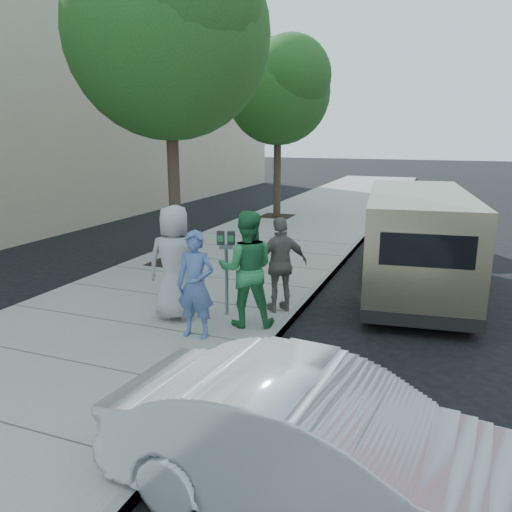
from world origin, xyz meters
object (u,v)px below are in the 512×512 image
(person_gray_shirt, at_px, (175,263))
(person_striped_polo, at_px, (281,265))
(tree_near, at_px, (170,27))
(person_officer, at_px, (196,285))
(van, at_px, (415,239))
(sedan, at_px, (323,449))
(person_green_shirt, at_px, (247,269))
(parking_meter, at_px, (226,255))
(tree_far, at_px, (279,87))

(person_gray_shirt, distance_m, person_striped_polo, 1.84)
(person_striped_polo, bearing_deg, tree_near, -75.03)
(person_officer, bearing_deg, van, 51.73)
(van, xyz_separation_m, person_striped_polo, (-2.09, -2.55, -0.11))
(van, height_order, person_striped_polo, van)
(sedan, height_order, person_green_shirt, person_green_shirt)
(tree_near, relative_size, person_gray_shirt, 3.84)
(van, relative_size, person_green_shirt, 3.06)
(van, distance_m, person_gray_shirt, 5.08)
(sedan, relative_size, person_officer, 2.33)
(parking_meter, xyz_separation_m, person_officer, (-0.04, -1.05, -0.24))
(person_green_shirt, distance_m, person_gray_shirt, 1.25)
(person_striped_polo, bearing_deg, person_officer, 21.53)
(tree_near, relative_size, person_green_shirt, 3.94)
(parking_meter, bearing_deg, van, 28.26)
(parking_meter, distance_m, person_officer, 1.08)
(sedan, relative_size, person_gray_shirt, 2.00)
(tree_far, relative_size, person_green_shirt, 3.40)
(van, bearing_deg, parking_meter, -140.16)
(van, bearing_deg, person_officer, -132.34)
(tree_far, height_order, parking_meter, tree_far)
(tree_near, height_order, person_gray_shirt, tree_near)
(tree_near, bearing_deg, parking_meter, -47.71)
(tree_far, xyz_separation_m, person_officer, (2.61, -11.56, -3.89))
(tree_far, bearing_deg, person_striped_polo, -70.89)
(tree_near, relative_size, tree_far, 1.16)
(parking_meter, bearing_deg, person_officer, -110.71)
(van, xyz_separation_m, sedan, (-0.22, -6.97, -0.47))
(person_striped_polo, bearing_deg, sedan, 72.30)
(person_green_shirt, bearing_deg, tree_near, -66.60)
(sedan, xyz_separation_m, person_gray_shirt, (-3.41, 3.41, 0.48))
(van, bearing_deg, tree_far, 119.68)
(parking_meter, relative_size, person_striped_polo, 0.88)
(tree_near, height_order, parking_meter, tree_near)
(tree_far, height_order, van, tree_far)
(van, height_order, person_green_shirt, van)
(tree_far, relative_size, person_officer, 3.86)
(tree_near, xyz_separation_m, person_striped_polo, (3.45, -2.37, -4.55))
(person_striped_polo, bearing_deg, parking_meter, -6.66)
(sedan, bearing_deg, tree_near, 42.85)
(person_striped_polo, bearing_deg, tree_far, -111.49)
(person_gray_shirt, bearing_deg, tree_far, -94.00)
(parking_meter, height_order, sedan, parking_meter)
(tree_far, relative_size, van, 1.11)
(person_gray_shirt, bearing_deg, tree_near, -74.31)
(tree_far, distance_m, parking_meter, 11.44)
(person_gray_shirt, xyz_separation_m, person_striped_polo, (1.54, 1.00, -0.13))
(sedan, bearing_deg, person_striped_polo, 27.65)
(van, height_order, person_officer, van)
(person_officer, bearing_deg, person_striped_polo, 59.09)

